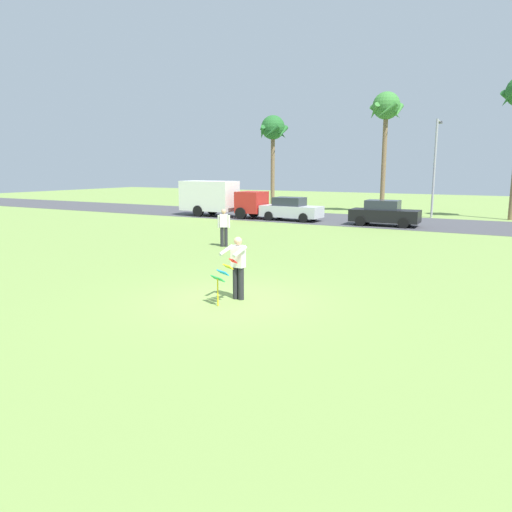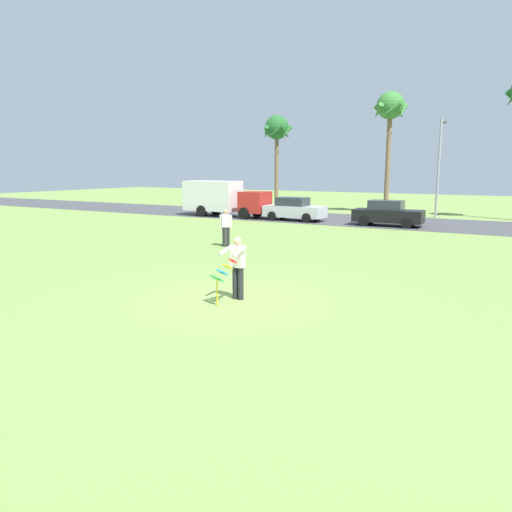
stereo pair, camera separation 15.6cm
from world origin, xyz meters
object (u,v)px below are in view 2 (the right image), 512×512
at_px(palm_tree_right_near, 390,111).
at_px(person_walker_near, 226,226).
at_px(parked_car_silver, 294,209).
at_px(parked_car_black, 388,214).
at_px(palm_tree_left_near, 277,131).
at_px(parked_truck_red_cab, 222,198).
at_px(streetlight_pole, 439,162).
at_px(person_kite_flyer, 237,265).
at_px(kite_held, 222,274).

bearing_deg(palm_tree_right_near, person_walker_near, -95.54).
relative_size(parked_car_silver, person_walker_near, 2.45).
xyz_separation_m(parked_car_silver, parked_car_black, (6.42, -0.00, 0.00)).
distance_m(parked_car_black, palm_tree_left_near, 16.50).
relative_size(parked_truck_red_cab, streetlight_pole, 0.96).
distance_m(person_kite_flyer, parked_car_black, 19.24).
bearing_deg(person_kite_flyer, palm_tree_left_near, 115.37).
distance_m(kite_held, parked_car_black, 19.89).
xyz_separation_m(kite_held, streetlight_pole, (0.84, 26.88, 3.18)).
distance_m(parked_car_black, streetlight_pole, 7.90).
xyz_separation_m(parked_car_black, person_walker_near, (-4.34, -11.73, 0.16)).
distance_m(palm_tree_right_near, person_walker_near, 21.49).
distance_m(parked_truck_red_cab, palm_tree_left_near, 10.48).
xyz_separation_m(parked_truck_red_cab, palm_tree_right_near, (10.01, 8.51, 6.47)).
height_order(parked_truck_red_cab, palm_tree_left_near, palm_tree_left_near).
bearing_deg(kite_held, parked_car_black, 92.53).
height_order(parked_truck_red_cab, streetlight_pole, streetlight_pole).
height_order(parked_car_black, streetlight_pole, streetlight_pole).
bearing_deg(person_walker_near, palm_tree_left_near, 111.36).
distance_m(palm_tree_left_near, palm_tree_right_near, 10.15).
relative_size(palm_tree_left_near, person_walker_near, 4.72).
distance_m(kite_held, palm_tree_right_near, 29.43).
bearing_deg(streetlight_pole, person_kite_flyer, -91.70).
bearing_deg(streetlight_pole, parked_car_black, -103.77).
distance_m(kite_held, streetlight_pole, 27.08).
bearing_deg(palm_tree_right_near, parked_truck_red_cab, -139.62).
distance_m(kite_held, palm_tree_left_near, 32.36).
distance_m(parked_truck_red_cab, streetlight_pole, 15.95).
xyz_separation_m(person_kite_flyer, parked_car_black, (-0.94, 19.22, -0.18)).
bearing_deg(streetlight_pole, parked_car_silver, -139.29).
distance_m(palm_tree_right_near, streetlight_pole, 5.84).
distance_m(person_kite_flyer, parked_car_silver, 20.58).
bearing_deg(parked_car_silver, kite_held, -69.82).
bearing_deg(palm_tree_left_near, person_walker_near, -68.64).
xyz_separation_m(parked_truck_red_cab, person_walker_near, (8.04, -11.73, -0.48)).
relative_size(parked_truck_red_cab, palm_tree_right_near, 0.72).
bearing_deg(parked_car_black, person_kite_flyer, -87.20).
height_order(kite_held, streetlight_pole, streetlight_pole).
xyz_separation_m(parked_car_silver, palm_tree_right_near, (4.05, 8.51, 7.11)).
xyz_separation_m(palm_tree_left_near, streetlight_pole, (14.16, -2.00, -2.78)).
distance_m(parked_car_silver, person_walker_near, 11.92).
relative_size(person_kite_flyer, parked_car_silver, 0.41).
bearing_deg(parked_car_silver, person_walker_near, -79.91).
distance_m(kite_held, parked_car_silver, 21.18).
relative_size(parked_truck_red_cab, person_walker_near, 3.88).
relative_size(parked_car_silver, streetlight_pole, 0.60).
relative_size(kite_held, palm_tree_right_near, 0.13).
bearing_deg(streetlight_pole, palm_tree_left_near, 171.95).
bearing_deg(person_walker_near, person_kite_flyer, -54.85).
relative_size(kite_held, palm_tree_left_near, 0.15).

